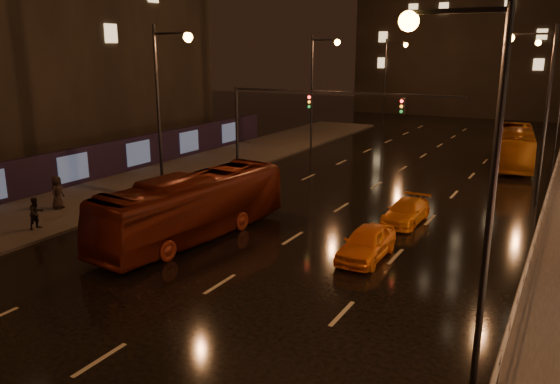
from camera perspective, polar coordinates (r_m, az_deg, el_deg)
name	(u,v)px	position (r m, az deg, el deg)	size (l,w,h in m)	color
ground	(366,192)	(34.74, 8.97, 0.01)	(140.00, 140.00, 0.00)	black
sidewalk_left	(148,183)	(37.40, -13.64, 0.94)	(7.00, 70.00, 0.15)	#38332D
hoarding_left	(71,168)	(37.76, -20.98, 2.33)	(0.30, 46.00, 2.50)	black
traffic_signal	(295,112)	(35.88, 1.59, 8.34)	(15.31, 0.32, 6.20)	black
streetlight_right	(467,142)	(14.09, 18.99, 4.92)	(2.64, 0.50, 10.00)	black
railing_right	(544,208)	(30.72, 25.86, -1.48)	(0.05, 56.00, 1.00)	#99999E
bus_red	(193,207)	(25.88, -9.06, -1.51)	(2.56, 10.96, 3.05)	#5C1A0D
bus_curb	(515,147)	(45.81, 23.36, 4.37)	(2.46, 10.50, 2.92)	#9F510F
taxi_near	(367,243)	(23.52, 9.03, -5.29)	(1.63, 4.06, 1.38)	orange
taxi_far	(406,212)	(28.77, 13.05, -2.01)	(1.66, 4.08, 1.18)	orange
pedestrian_b	(36,213)	(29.10, -24.12, -2.03)	(0.77, 0.60, 1.58)	black
pedestrian_c	(57,192)	(32.33, -22.25, -0.03)	(0.90, 0.59, 1.84)	black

